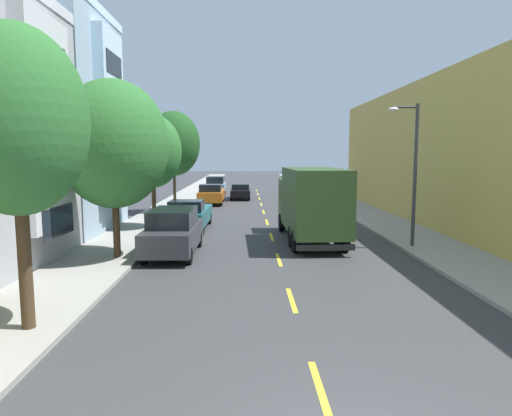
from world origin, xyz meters
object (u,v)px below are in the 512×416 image
(delivery_box_truck, at_px, (311,201))
(moving_black_sedan, at_px, (240,191))
(parked_suv_charcoal, at_px, (173,232))
(parked_suv_sky, at_px, (216,186))
(street_tree_farthest, at_px, (174,144))
(street_tree_third, at_px, (153,151))
(street_tree_second, at_px, (113,144))
(parked_pickup_orange, at_px, (211,194))
(street_tree_nearest, at_px, (16,122))
(street_lamp, at_px, (412,164))
(parked_pickup_teal, at_px, (189,215))
(parked_suv_silver, at_px, (301,186))

(delivery_box_truck, distance_m, moving_black_sedan, 21.42)
(parked_suv_charcoal, height_order, parked_suv_sky, same)
(street_tree_farthest, bearing_deg, street_tree_third, -90.00)
(street_tree_second, bearing_deg, moving_black_sedan, 79.45)
(street_tree_farthest, height_order, parked_suv_sky, street_tree_farthest)
(street_tree_farthest, xyz_separation_m, parked_suv_sky, (1.97, 14.39, -3.95))
(delivery_box_truck, distance_m, parked_pickup_orange, 17.92)
(street_tree_nearest, relative_size, street_tree_farthest, 0.97)
(street_tree_second, distance_m, street_lamp, 12.51)
(delivery_box_truck, relative_size, parked_suv_charcoal, 1.56)
(parked_pickup_teal, bearing_deg, moving_black_sedan, 81.27)
(street_tree_second, height_order, delivery_box_truck, street_tree_second)
(parked_pickup_teal, bearing_deg, parked_suv_charcoal, -88.84)
(parked_suv_silver, distance_m, moving_black_sedan, 7.55)
(parked_suv_silver, bearing_deg, street_tree_farthest, -127.39)
(parked_suv_sky, distance_m, parked_pickup_orange, 8.55)
(parked_suv_silver, bearing_deg, street_tree_third, -116.82)
(street_lamp, xyz_separation_m, parked_suv_charcoal, (-10.27, -1.00, -2.79))
(parked_suv_charcoal, height_order, parked_pickup_orange, parked_suv_charcoal)
(parked_pickup_orange, bearing_deg, moving_black_sedan, 60.34)
(street_tree_second, bearing_deg, parked_pickup_teal, 75.24)
(street_tree_nearest, distance_m, parked_pickup_orange, 28.13)
(delivery_box_truck, bearing_deg, street_tree_farthest, 126.76)
(street_tree_third, bearing_deg, delivery_box_truck, -24.19)
(parked_suv_sky, bearing_deg, street_tree_nearest, -93.11)
(parked_suv_charcoal, bearing_deg, parked_suv_sky, 90.20)
(street_tree_farthest, relative_size, delivery_box_truck, 0.94)
(street_tree_third, bearing_deg, moving_black_sedan, 75.18)
(delivery_box_truck, height_order, parked_suv_charcoal, delivery_box_truck)
(delivery_box_truck, xyz_separation_m, parked_suv_charcoal, (-6.14, -2.67, -0.99))
(street_tree_farthest, relative_size, moving_black_sedan, 1.58)
(street_tree_third, relative_size, parked_suv_charcoal, 1.29)
(street_tree_nearest, relative_size, parked_suv_charcoal, 1.43)
(street_tree_farthest, bearing_deg, delivery_box_truck, -53.24)
(parked_suv_charcoal, relative_size, moving_black_sedan, 1.07)
(parked_suv_charcoal, bearing_deg, moving_black_sedan, 83.92)
(street_tree_second, xyz_separation_m, parked_suv_sky, (1.97, 28.99, -3.57))
(street_tree_nearest, xyz_separation_m, street_lamp, (12.34, 9.24, -1.12))
(street_lamp, bearing_deg, moving_black_sedan, 108.79)
(street_tree_third, xyz_separation_m, parked_pickup_orange, (2.19, 13.15, -3.52))
(parked_suv_silver, relative_size, parked_suv_sky, 1.01)
(street_tree_second, height_order, parked_suv_charcoal, street_tree_second)
(street_tree_nearest, relative_size, moving_black_sedan, 1.53)
(parked_pickup_teal, height_order, parked_suv_silver, parked_suv_silver)
(street_tree_second, relative_size, street_lamp, 1.11)
(street_lamp, distance_m, parked_suv_charcoal, 10.68)
(street_tree_nearest, height_order, parked_suv_sky, street_tree_nearest)
(street_tree_second, xyz_separation_m, street_tree_farthest, (-0.00, 14.60, 0.38))
(moving_black_sedan, bearing_deg, street_tree_third, -104.82)
(delivery_box_truck, distance_m, parked_suv_silver, 25.40)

